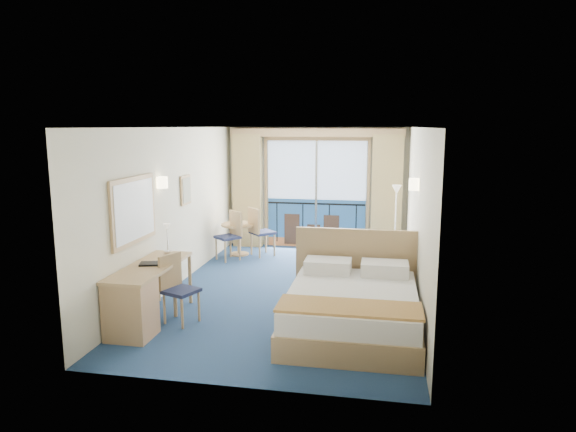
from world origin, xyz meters
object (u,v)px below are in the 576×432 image
object	(u,v)px
desk_chair	(177,284)
armchair	(371,251)
desk	(135,301)
round_table	(239,231)
table_chair_a	(259,229)
table_chair_b	(231,233)
floor_lamp	(396,203)
nightstand	(398,283)
bed	(353,307)

from	to	relation	value
desk_chair	armchair	bearing A→B (deg)	-17.80
desk	desk_chair	xyz separation A→B (m)	(0.37, 0.51, 0.09)
round_table	table_chair_a	world-z (taller)	table_chair_a
table_chair_a	round_table	bearing A→B (deg)	43.63
desk	table_chair_b	bearing A→B (deg)	88.22
floor_lamp	desk	size ratio (longest dim) A/B	0.89
armchair	round_table	size ratio (longest dim) A/B	1.06
floor_lamp	table_chair_b	bearing A→B (deg)	-168.30
nightstand	table_chair_b	xyz separation A→B (m)	(-3.32, 2.05, 0.26)
desk	table_chair_b	world-z (taller)	table_chair_b
nightstand	table_chair_a	size ratio (longest dim) A/B	0.59
floor_lamp	desk	bearing A→B (deg)	-126.53
round_table	table_chair_a	size ratio (longest dim) A/B	0.72
nightstand	table_chair_a	bearing A→B (deg)	139.31
armchair	round_table	bearing A→B (deg)	-30.13
nightstand	floor_lamp	bearing A→B (deg)	90.08
desk_chair	table_chair_b	size ratio (longest dim) A/B	0.96
nightstand	desk	size ratio (longest dim) A/B	0.36
desk_chair	table_chair_a	world-z (taller)	table_chair_a
bed	desk_chair	world-z (taller)	bed
table_chair_a	table_chair_b	bearing A→B (deg)	84.53
armchair	table_chair_a	xyz separation A→B (m)	(-2.36, 0.65, 0.22)
desk_chair	nightstand	bearing A→B (deg)	-44.08
bed	round_table	size ratio (longest dim) A/B	3.00
floor_lamp	table_chair_a	distance (m)	2.90
armchair	table_chair_a	world-z (taller)	table_chair_a
bed	nightstand	distance (m)	1.41
floor_lamp	table_chair_a	bearing A→B (deg)	-173.78
floor_lamp	desk_chair	distance (m)	5.18
desk_chair	floor_lamp	bearing A→B (deg)	-15.07
bed	table_chair_a	size ratio (longest dim) A/B	2.17
table_chair_a	floor_lamp	bearing A→B (deg)	-126.89
round_table	floor_lamp	bearing A→B (deg)	4.94
floor_lamp	round_table	xyz separation A→B (m)	(-3.27, -0.28, -0.65)
bed	table_chair_b	world-z (taller)	bed
desk	floor_lamp	bearing A→B (deg)	53.47
armchair	floor_lamp	distance (m)	1.33
round_table	table_chair_a	xyz separation A→B (m)	(0.44, -0.03, 0.07)
desk	round_table	xyz separation A→B (m)	(0.17, 4.36, 0.06)
armchair	desk	bearing A→B (deg)	34.47
floor_lamp	desk_chair	bearing A→B (deg)	-126.61
armchair	table_chair_b	xyz separation A→B (m)	(-2.85, 0.27, 0.20)
desk_chair	desk	bearing A→B (deg)	165.65
bed	armchair	distance (m)	3.05
bed	desk_chair	distance (m)	2.45
floor_lamp	table_chair_b	xyz separation A→B (m)	(-3.31, -0.69, -0.60)
nightstand	table_chair_a	xyz separation A→B (m)	(-2.83, 2.43, 0.28)
table_chair_b	armchair	bearing A→B (deg)	35.29
armchair	table_chair_b	size ratio (longest dim) A/B	0.80
armchair	desk	world-z (taller)	desk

